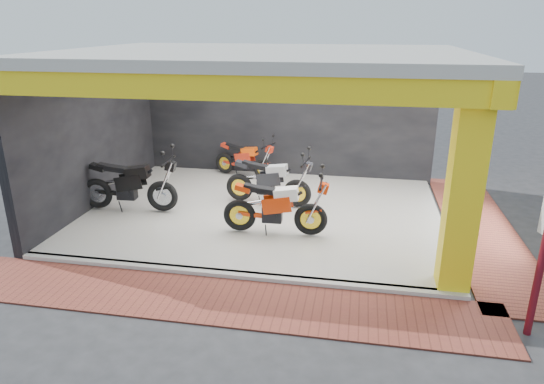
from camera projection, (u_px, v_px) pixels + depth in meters
The scene contains 15 objects.
ground at pixel (244, 252), 9.48m from camera, with size 80.00×80.00×0.00m, color #2D2D30.
showroom_floor at pixel (264, 212), 11.31m from camera, with size 8.00×6.00×0.10m, color white.
showroom_ceiling at pixel (263, 55), 10.14m from camera, with size 8.40×6.40×0.20m, color beige.
back_wall at pixel (285, 116), 13.63m from camera, with size 8.20×0.20×3.50m, color black.
left_wall at pixel (94, 134), 11.46m from camera, with size 0.20×6.20×3.50m, color black.
corner_column at pixel (464, 191), 7.56m from camera, with size 0.50×0.50×3.50m, color yellow.
header_beam_front at pixel (224, 87), 7.46m from camera, with size 8.40×0.30×0.40m, color yellow.
header_beam_right at pixel (461, 73), 9.56m from camera, with size 0.30×6.40×0.40m, color yellow.
floor_kerb at pixel (230, 275), 8.51m from camera, with size 8.00×0.20×0.10m, color white.
paver_front at pixel (217, 300), 7.80m from camera, with size 9.00×1.40×0.03m, color brown.
paver_right at pixel (481, 229), 10.50m from camera, with size 1.40×7.00×0.03m, color brown.
moto_hero at pixel (311, 204), 9.72m from camera, with size 2.28×0.84×1.39m, color red, non-canonical shape.
moto_row_a at pixel (298, 180), 11.24m from camera, with size 2.24×0.83×1.37m, color black, non-canonical shape.
moto_row_b at pixel (161, 182), 10.96m from camera, with size 2.42×0.89×1.48m, color black, non-canonical shape.
moto_row_c at pixel (263, 159), 13.26m from camera, with size 1.98×0.73×1.21m, color red, non-canonical shape.
Camera 1 is at (2.10, -8.31, 4.23)m, focal length 32.00 mm.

